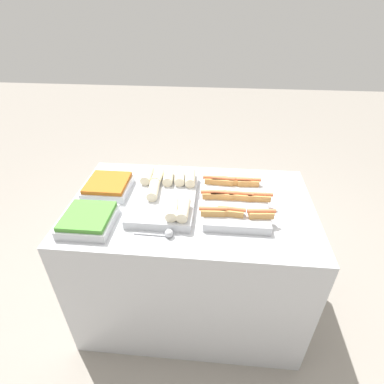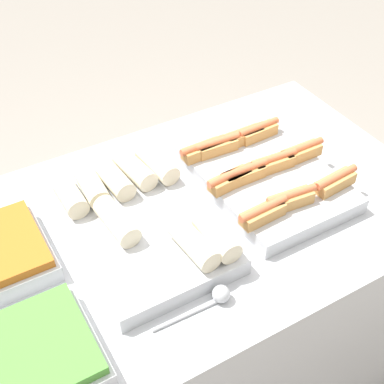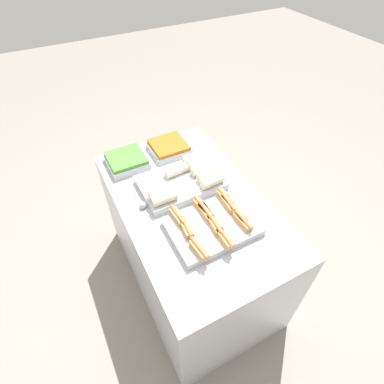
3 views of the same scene
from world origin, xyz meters
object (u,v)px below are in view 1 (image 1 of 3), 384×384
serving_spoon_near (166,233)px  tray_side_back (108,186)px  tray_wraps (166,194)px  tray_hotdogs (235,200)px  tray_side_front (88,220)px

serving_spoon_near → tray_side_back: bearing=138.1°
tray_wraps → tray_side_back: 0.37m
tray_side_back → tray_wraps: bearing=-9.8°
tray_hotdogs → tray_side_back: 0.77m
tray_hotdogs → tray_wraps: 0.40m
serving_spoon_near → tray_side_front: bearing=173.2°
tray_hotdogs → tray_wraps: tray_wraps is taller
tray_wraps → tray_side_back: tray_wraps is taller
tray_wraps → serving_spoon_near: tray_wraps is taller
tray_wraps → tray_side_front: tray_wraps is taller
tray_hotdogs → serving_spoon_near: bearing=-139.9°
tray_hotdogs → tray_side_front: size_ratio=1.84×
tray_wraps → serving_spoon_near: 0.32m
tray_side_front → tray_side_back: same height
serving_spoon_near → tray_hotdogs: bearing=40.1°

